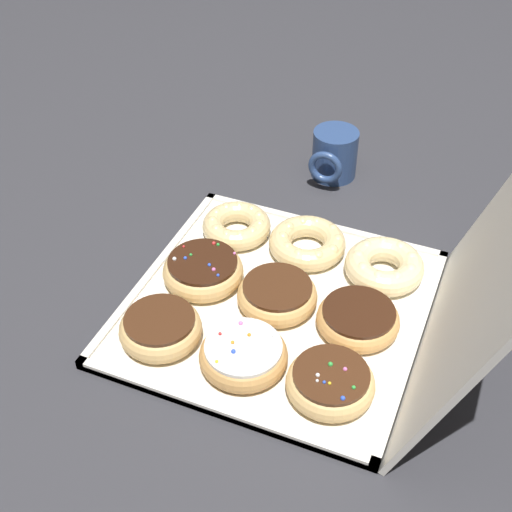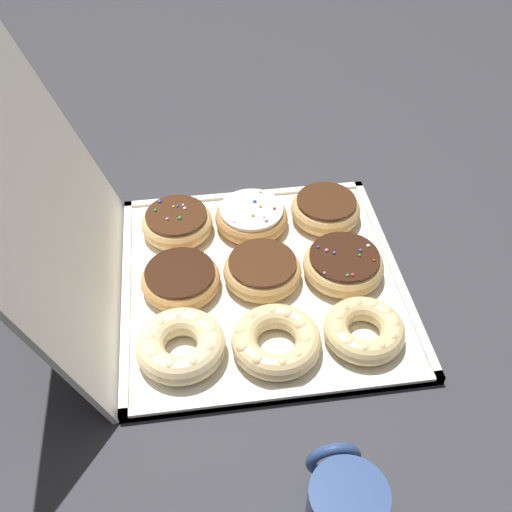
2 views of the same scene
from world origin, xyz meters
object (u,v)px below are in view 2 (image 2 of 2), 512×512
Objects in this scene: cruller_donut_3 at (273,341)px; sprinkle_donut_1 at (343,265)px; sprinkle_donut_8 at (177,223)px; donut_box at (262,282)px; chocolate_frosted_donut_4 at (263,270)px; chocolate_frosted_donut_7 at (180,277)px; cruller_donut_6 at (181,345)px; cruller_donut_0 at (364,330)px; sprinkle_donut_5 at (249,217)px; chocolate_frosted_donut_2 at (326,209)px; coffee_mug at (344,507)px.

sprinkle_donut_1 is at bearing -45.31° from cruller_donut_3.
donut_box is at bearing -135.70° from sprinkle_donut_8.
chocolate_frosted_donut_4 is 1.00× the size of chocolate_frosted_donut_7.
cruller_donut_6 is at bearing 114.94° from sprinkle_donut_1.
donut_box is 0.02m from chocolate_frosted_donut_4.
sprinkle_donut_1 is at bearing -0.43° from cruller_donut_0.
sprinkle_donut_8 reaches higher than chocolate_frosted_donut_7.
chocolate_frosted_donut_4 is at bearing -2.35° from cruller_donut_3.
sprinkle_donut_1 is 1.06× the size of sprinkle_donut_8.
sprinkle_donut_8 is (0.25, 0.11, 0.00)m from cruller_donut_3.
chocolate_frosted_donut_7 is at bearing 88.14° from donut_box.
sprinkle_donut_5 is at bearing -0.07° from cruller_donut_3.
chocolate_frosted_donut_4 is 0.12m from sprinkle_donut_5.
sprinkle_donut_1 is 0.17m from cruller_donut_3.
sprinkle_donut_1 reaches higher than chocolate_frosted_donut_4.
chocolate_frosted_donut_2 is 0.24m from sprinkle_donut_8.
sprinkle_donut_1 is 0.18m from sprinkle_donut_5.
cruller_donut_0 is 0.93× the size of sprinkle_donut_5.
chocolate_frosted_donut_4 is at bearing -59.78° from donut_box.
cruller_donut_6 is 1.17× the size of coffee_mug.
sprinkle_donut_8 is (0.00, 0.24, -0.00)m from chocolate_frosted_donut_2.
donut_box is 3.64× the size of chocolate_frosted_donut_2.
cruller_donut_0 is at bearing -137.11° from chocolate_frosted_donut_4.
sprinkle_donut_8 is (0.00, 0.11, 0.00)m from sprinkle_donut_5.
chocolate_frosted_donut_2 is 0.12m from sprinkle_donut_5.
cruller_donut_6 is 1.03× the size of chocolate_frosted_donut_7.
chocolate_frosted_donut_4 is 0.97× the size of cruller_donut_6.
sprinkle_donut_5 is 0.27m from cruller_donut_6.
sprinkle_donut_5 is 0.48m from coffee_mug.
sprinkle_donut_5 is at bearing 1.78° from donut_box.
cruller_donut_6 reaches higher than chocolate_frosted_donut_7.
chocolate_frosted_donut_7 is (0.00, 0.12, -0.00)m from chocolate_frosted_donut_4.
chocolate_frosted_donut_2 is at bearing -44.97° from donut_box.
cruller_donut_0 is 0.97× the size of sprinkle_donut_8.
sprinkle_donut_5 is at bearing 90.36° from chocolate_frosted_donut_2.
coffee_mug reaches higher than cruller_donut_0.
sprinkle_donut_5 reaches higher than cruller_donut_3.
donut_box is at bearing 135.03° from chocolate_frosted_donut_2.
cruller_donut_6 is at bearing 133.79° from donut_box.
cruller_donut_6 is at bearing 178.70° from sprinkle_donut_8.
sprinkle_donut_1 is (-0.01, -0.12, 0.03)m from donut_box.
sprinkle_donut_5 is (0.13, 0.12, -0.00)m from sprinkle_donut_1.
cruller_donut_6 is (-0.12, 0.12, 0.03)m from donut_box.
sprinkle_donut_1 is at bearing -135.74° from sprinkle_donut_5.
chocolate_frosted_donut_4 is at bearing 86.90° from sprinkle_donut_1.
cruller_donut_6 is 0.28m from coffee_mug.
donut_box is 3.48× the size of cruller_donut_6.
cruller_donut_6 reaches higher than cruller_donut_3.
chocolate_frosted_donut_2 is 0.95× the size of cruller_donut_3.
sprinkle_donut_1 is 1.06× the size of chocolate_frosted_donut_2.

